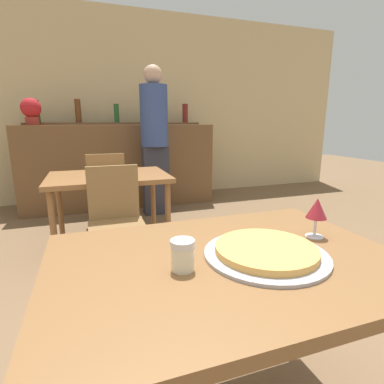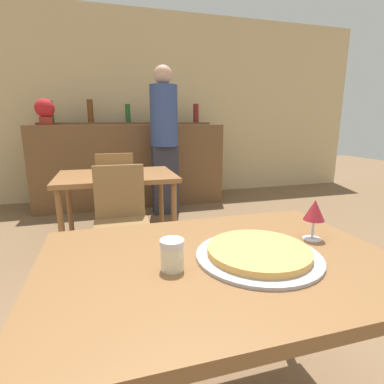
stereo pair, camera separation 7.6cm
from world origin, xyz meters
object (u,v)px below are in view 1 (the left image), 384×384
object	(u,v)px
person_standing	(155,136)
chair_far_side_back	(106,187)
cheese_shaker	(183,255)
wine_glass	(317,210)
pizza_tray	(266,252)
potted_plant	(31,110)
chair_far_side_front	(116,216)

from	to	relation	value
person_standing	chair_far_side_back	bearing A→B (deg)	-143.84
cheese_shaker	wine_glass	world-z (taller)	wine_glass
cheese_shaker	wine_glass	xyz separation A→B (m)	(0.58, 0.09, 0.06)
pizza_tray	wine_glass	xyz separation A→B (m)	(0.28, 0.09, 0.10)
pizza_tray	cheese_shaker	xyz separation A→B (m)	(-0.30, 0.00, 0.03)
potted_plant	chair_far_side_back	bearing A→B (deg)	-51.75
person_standing	potted_plant	world-z (taller)	person_standing
chair_far_side_front	person_standing	world-z (taller)	person_standing
person_standing	chair_far_side_front	bearing A→B (deg)	-112.40
pizza_tray	chair_far_side_back	bearing A→B (deg)	98.96
person_standing	cheese_shaker	bearing A→B (deg)	-100.62
chair_far_side_back	person_standing	xyz separation A→B (m)	(0.64, 0.47, 0.51)
chair_far_side_back	person_standing	world-z (taller)	person_standing
chair_far_side_back	potted_plant	distance (m)	1.52
person_standing	potted_plant	size ratio (longest dim) A/B	5.63
chair_far_side_front	potted_plant	xyz separation A→B (m)	(-0.79, 2.09, 0.82)
pizza_tray	potted_plant	distance (m)	3.71
chair_far_side_back	potted_plant	bearing A→B (deg)	-51.75
chair_far_side_back	pizza_tray	distance (m)	2.51
chair_far_side_front	pizza_tray	xyz separation A→B (m)	(0.39, -1.38, 0.25)
chair_far_side_front	potted_plant	distance (m)	2.38
chair_far_side_back	cheese_shaker	xyz separation A→B (m)	(0.09, -2.47, 0.28)
chair_far_side_front	cheese_shaker	size ratio (longest dim) A/B	8.83
chair_far_side_back	person_standing	bearing A→B (deg)	-143.84
chair_far_side_front	pizza_tray	world-z (taller)	chair_far_side_front
chair_far_side_front	wine_glass	bearing A→B (deg)	-62.54
chair_far_side_back	wine_glass	size ratio (longest dim) A/B	5.44
pizza_tray	chair_far_side_front	bearing A→B (deg)	105.77
wine_glass	potted_plant	size ratio (longest dim) A/B	0.48
chair_far_side_front	wine_glass	world-z (taller)	wine_glass
chair_far_side_back	person_standing	distance (m)	0.95
person_standing	wine_glass	bearing A→B (deg)	-89.46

